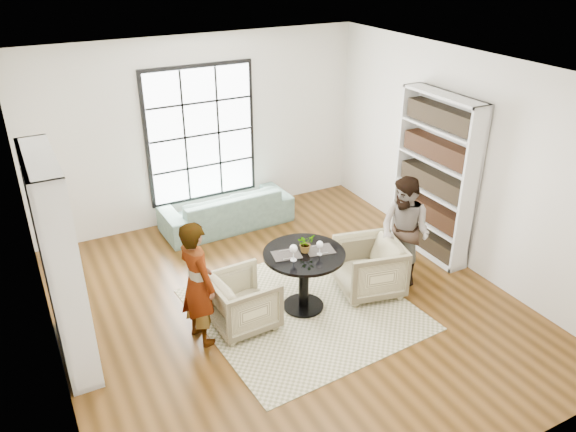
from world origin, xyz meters
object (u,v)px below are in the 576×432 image
armchair_right (369,267)px  person_right (405,232)px  person_left (197,283)px  wine_glass_right (320,245)px  wine_glass_left (294,249)px  flower_centerpiece (305,243)px  armchair_left (243,301)px  sofa (227,209)px  pedestal_table (304,268)px

armchair_right → person_right: 0.68m
person_left → person_right: size_ratio=1.02×
person_right → wine_glass_right: bearing=-104.6°
wine_glass_left → flower_centerpiece: (0.23, 0.12, -0.04)m
armchair_left → armchair_right: (1.77, -0.10, 0.03)m
sofa → flower_centerpiece: 2.64m
wine_glass_left → wine_glass_right: (0.35, -0.03, -0.02)m
pedestal_table → person_right: person_right is taller
pedestal_table → wine_glass_left: bearing=-154.6°
armchair_left → person_right: (2.32, -0.10, 0.42)m
armchair_left → pedestal_table: bearing=-94.4°
flower_centerpiece → sofa: bearing=90.5°
person_left → armchair_right: bearing=-105.0°
pedestal_table → flower_centerpiece: 0.34m
wine_glass_left → armchair_left: bearing=169.0°
pedestal_table → flower_centerpiece: size_ratio=4.43×
wine_glass_left → flower_centerpiece: size_ratio=0.93×
pedestal_table → wine_glass_right: size_ratio=5.43×
person_right → flower_centerpiece: (-1.47, 0.09, 0.16)m
armchair_left → flower_centerpiece: bearing=-92.8°
armchair_right → person_left: 2.36m
person_right → person_left: bearing=-108.8°
person_left → person_right: bearing=-104.5°
sofa → armchair_right: 2.82m
person_left → armchair_left: bearing=-102.6°
person_right → flower_centerpiece: bearing=-110.5°
sofa → armchair_left: bearing=70.0°
armchair_left → wine_glass_right: wine_glass_right is taller
pedestal_table → person_right: (1.50, -0.07, 0.18)m
armchair_left → armchair_right: 1.77m
pedestal_table → person_left: bearing=178.9°
person_left → person_right: (2.87, -0.10, -0.01)m
pedestal_table → sofa: pedestal_table is taller
pedestal_table → person_left: size_ratio=0.66×
armchair_right → wine_glass_right: 0.99m
person_left → sofa: bearing=-40.9°
wine_glass_left → flower_centerpiece: flower_centerpiece is taller
pedestal_table → armchair_right: size_ratio=1.25×
wine_glass_right → wine_glass_left: bearing=175.1°
sofa → armchair_right: bearing=107.5°
person_left → wine_glass_right: bearing=-108.2°
armchair_right → person_right: bearing=102.6°
sofa → pedestal_table: bearing=87.8°
wine_glass_left → flower_centerpiece: 0.26m
pedestal_table → person_right: bearing=-2.7°
wine_glass_right → sofa: bearing=93.0°
pedestal_table → wine_glass_right: bearing=-40.8°
armchair_right → wine_glass_left: wine_glass_left is taller
pedestal_table → armchair_left: size_ratio=1.35×
wine_glass_right → armchair_left: bearing=171.2°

